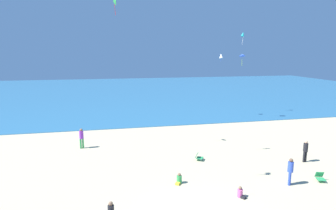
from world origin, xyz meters
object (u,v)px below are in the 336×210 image
(beach_chair_far_left, at_px, (198,157))
(person_4, at_px, (179,180))
(beach_chair_far_right, at_px, (320,177))
(kite_teal, at_px, (243,34))
(kite_white, at_px, (221,56))
(person_2, at_px, (305,150))
(person_6, at_px, (81,137))
(person_5, at_px, (241,193))
(kite_green, at_px, (115,2))
(kite_blue, at_px, (242,55))
(person_0, at_px, (290,170))

(beach_chair_far_left, height_order, person_4, person_4)
(beach_chair_far_right, xyz_separation_m, kite_teal, (3.93, 19.81, 10.23))
(beach_chair_far_right, xyz_separation_m, kite_white, (0.48, 18.45, 7.51))
(person_2, bearing_deg, beach_chair_far_right, 148.92)
(person_2, bearing_deg, person_6, 58.41)
(person_5, bearing_deg, kite_green, -179.63)
(kite_blue, bearing_deg, kite_green, -151.39)
(person_4, distance_m, person_5, 3.88)
(person_2, height_order, kite_blue, kite_blue)
(beach_chair_far_right, relative_size, person_5, 1.20)
(kite_teal, bearing_deg, person_6, -152.80)
(beach_chair_far_left, bearing_deg, kite_teal, 84.31)
(person_2, distance_m, kite_green, 18.51)
(beach_chair_far_right, relative_size, person_6, 0.44)
(person_4, xyz_separation_m, kite_blue, (11.57, 15.44, 7.61))
(person_5, height_order, kite_green, kite_green)
(person_4, bearing_deg, person_5, 88.57)
(kite_blue, relative_size, kite_white, 1.50)
(person_0, xyz_separation_m, person_2, (3.46, 3.11, -0.03))
(kite_green, bearing_deg, person_0, -40.95)
(kite_white, bearing_deg, beach_chair_far_left, -117.88)
(person_0, distance_m, person_4, 6.98)
(kite_teal, bearing_deg, kite_white, -158.39)
(person_0, relative_size, person_4, 2.55)
(beach_chair_far_left, bearing_deg, person_0, -19.81)
(person_4, distance_m, kite_teal, 24.65)
(person_2, height_order, kite_green, kite_green)
(person_0, height_order, kite_white, kite_white)
(beach_chair_far_left, bearing_deg, person_4, -94.86)
(person_2, relative_size, person_4, 2.48)
(person_0, distance_m, kite_green, 17.46)
(person_4, bearing_deg, kite_teal, -178.28)
(beach_chair_far_right, bearing_deg, person_4, -81.69)
(kite_white, distance_m, kite_green, 16.74)
(beach_chair_far_right, bearing_deg, kite_blue, -170.61)
(beach_chair_far_left, bearing_deg, beach_chair_far_right, -7.35)
(person_5, relative_size, kite_teal, 0.39)
(person_2, height_order, person_6, person_6)
(person_6, bearing_deg, beach_chair_far_right, -139.04)
(person_4, bearing_deg, kite_blue, -179.79)
(person_5, xyz_separation_m, kite_teal, (9.93, 20.70, 10.26))
(kite_white, bearing_deg, kite_green, -143.29)
(person_2, bearing_deg, kite_green, 57.31)
(kite_teal, distance_m, kite_green, 19.85)
(person_0, bearing_deg, person_6, 7.69)
(kite_blue, bearing_deg, beach_chair_far_right, -98.50)
(kite_blue, relative_size, kite_teal, 0.89)
(person_6, distance_m, kite_blue, 20.75)
(beach_chair_far_left, distance_m, person_0, 6.73)
(person_4, relative_size, kite_teal, 0.41)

